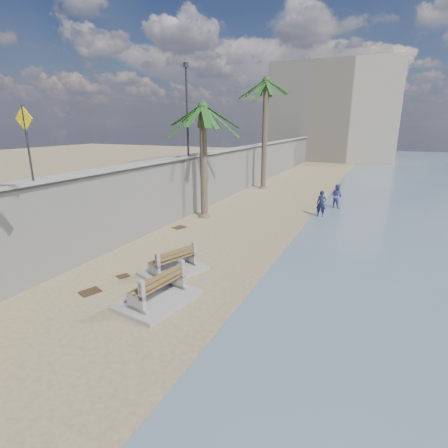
% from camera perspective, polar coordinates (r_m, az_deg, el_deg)
% --- Properties ---
extents(ground_plane, '(140.00, 140.00, 0.00)m').
position_cam_1_polar(ground_plane, '(10.11, -14.55, -17.13)').
color(ground_plane, '#8E7A57').
extents(seawall, '(0.45, 70.00, 3.50)m').
position_cam_1_polar(seawall, '(28.78, 2.15, 8.68)').
color(seawall, gray).
rests_on(seawall, ground_plane).
extents(wall_cap, '(0.80, 70.00, 0.12)m').
position_cam_1_polar(wall_cap, '(28.61, 2.19, 12.26)').
color(wall_cap, gray).
rests_on(wall_cap, seawall).
extents(end_building, '(18.00, 12.00, 14.00)m').
position_cam_1_polar(end_building, '(58.95, 17.71, 16.87)').
color(end_building, '#B7AA93').
rests_on(end_building, ground_plane).
extents(bench_near, '(2.29, 2.72, 0.97)m').
position_cam_1_polar(bench_near, '(13.39, -8.31, -6.15)').
color(bench_near, gray).
rests_on(bench_near, ground_plane).
extents(bench_far, '(2.05, 2.72, 1.05)m').
position_cam_1_polar(bench_far, '(11.35, -10.77, -10.31)').
color(bench_far, gray).
rests_on(bench_far, ground_plane).
extents(palm_mid, '(5.00, 5.00, 7.26)m').
position_cam_1_polar(palm_mid, '(20.52, -3.47, 18.37)').
color(palm_mid, brown).
rests_on(palm_mid, ground_plane).
extents(palm_back, '(5.00, 5.00, 9.68)m').
position_cam_1_polar(palm_back, '(30.59, 6.92, 21.93)').
color(palm_back, brown).
rests_on(palm_back, ground_plane).
extents(pedestrian_sign, '(0.78, 0.07, 2.40)m').
position_cam_1_polar(pedestrian_sign, '(13.22, -29.58, 12.78)').
color(pedestrian_sign, '#2D2D33').
rests_on(pedestrian_sign, wall_cap).
extents(streetlight, '(0.28, 0.28, 5.12)m').
position_cam_1_polar(streetlight, '(21.33, -6.08, 19.21)').
color(streetlight, '#2D2D33').
rests_on(streetlight, wall_cap).
extents(person_a, '(0.66, 0.45, 1.83)m').
position_cam_1_polar(person_a, '(21.85, 15.63, 3.50)').
color(person_a, '#151C39').
rests_on(person_a, ground_plane).
extents(person_b, '(1.08, 1.00, 1.79)m').
position_cam_1_polar(person_b, '(24.53, 17.92, 4.60)').
color(person_b, '#474E93').
rests_on(person_b, ground_plane).
extents(debris_b, '(0.71, 0.78, 0.03)m').
position_cam_1_polar(debris_b, '(12.76, -21.01, -10.29)').
color(debris_b, '#382616').
rests_on(debris_b, ground_plane).
extents(debris_c, '(0.73, 0.81, 0.03)m').
position_cam_1_polar(debris_c, '(19.15, -7.32, -0.54)').
color(debris_c, '#382616').
rests_on(debris_c, ground_plane).
extents(debris_d, '(0.50, 0.54, 0.03)m').
position_cam_1_polar(debris_d, '(13.59, -16.14, -8.17)').
color(debris_d, '#382616').
rests_on(debris_d, ground_plane).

